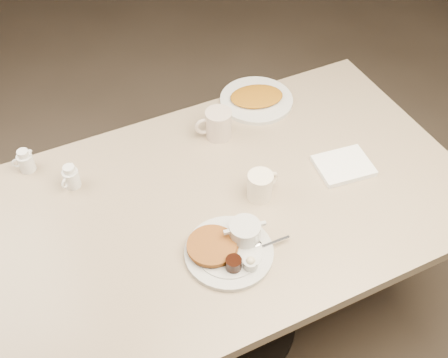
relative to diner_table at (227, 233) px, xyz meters
name	(u,v)px	position (x,y,z in m)	size (l,w,h in m)	color
room	(228,5)	(0.00, 0.00, 0.82)	(7.04, 8.04, 2.84)	#4C3F33
diner_table	(227,233)	(0.00, 0.00, 0.00)	(1.50, 0.90, 0.75)	tan
main_plate	(230,247)	(-0.08, -0.18, 0.19)	(0.32, 0.29, 0.07)	#B8B8B4
coffee_mug_near	(261,185)	(0.10, -0.03, 0.22)	(0.12, 0.09, 0.09)	white
napkin	(344,166)	(0.39, -0.04, 0.18)	(0.19, 0.16, 0.02)	white
coffee_mug_far	(218,124)	(0.10, 0.27, 0.22)	(0.14, 0.11, 0.10)	beige
creamer_left	(71,177)	(-0.41, 0.26, 0.21)	(0.07, 0.06, 0.08)	white
creamer_right	(25,161)	(-0.52, 0.39, 0.21)	(0.08, 0.06, 0.08)	white
hash_plate	(256,99)	(0.30, 0.37, 0.18)	(0.32, 0.32, 0.04)	silver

